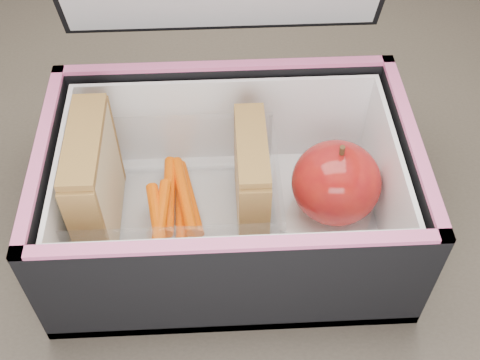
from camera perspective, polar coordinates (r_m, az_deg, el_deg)
The scene contains 8 objects.
kitchen_table at distance 0.69m, azimuth 2.09°, elevation -5.71°, with size 1.20×0.80×0.75m.
lunch_bag at distance 0.54m, azimuth -1.04°, elevation -0.15°, with size 0.32×0.28×0.31m.
plastic_tub at distance 0.55m, azimuth -6.13°, elevation -1.51°, with size 0.19×0.13×0.08m, color white, non-canonical shape.
sandwich_left at distance 0.54m, azimuth -13.58°, elevation -0.26°, with size 0.03×0.10×0.12m.
sandwich_right at distance 0.54m, azimuth 1.07°, elevation -0.14°, with size 0.03×0.09×0.10m.
carrot_sticks at distance 0.56m, azimuth -6.28°, elevation -2.56°, with size 0.05×0.14×0.03m.
paper_napkin at distance 0.58m, azimuth 8.53°, elevation -3.10°, with size 0.08×0.08×0.01m, color white.
red_apple at distance 0.55m, azimuth 9.10°, elevation -0.25°, with size 0.11×0.11×0.09m.
Camera 1 is at (-0.04, -0.39, 1.23)m, focal length 45.00 mm.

